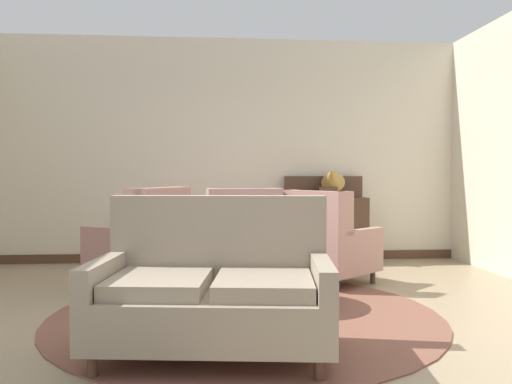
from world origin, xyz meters
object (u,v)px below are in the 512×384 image
(armchair_near_sideboard, at_px, (144,247))
(armchair_near_window, at_px, (241,242))
(gramophone, at_px, (331,180))
(settee, at_px, (214,292))
(sideboard, at_px, (326,225))
(porcelain_vase, at_px, (267,234))
(coffee_table, at_px, (270,261))
(armchair_foreground_right, at_px, (325,244))

(armchair_near_sideboard, height_order, armchair_near_window, armchair_near_sideboard)
(armchair_near_sideboard, height_order, gramophone, gramophone)
(armchair_near_window, height_order, gramophone, gramophone)
(settee, relative_size, sideboard, 1.38)
(settee, xyz_separation_m, gramophone, (1.55, 3.34, 0.70))
(armchair_near_sideboard, xyz_separation_m, sideboard, (2.20, 1.51, 0.06))
(armchair_near_window, height_order, sideboard, sideboard)
(sideboard, bearing_deg, porcelain_vase, -114.73)
(coffee_table, bearing_deg, armchair_foreground_right, 51.64)
(armchair_foreground_right, bearing_deg, settee, 111.04)
(coffee_table, xyz_separation_m, armchair_near_sideboard, (-1.20, 0.71, 0.05))
(coffee_table, height_order, armchair_near_sideboard, armchair_near_sideboard)
(armchair_foreground_right, xyz_separation_m, gramophone, (0.35, 1.25, 0.68))
(coffee_table, relative_size, settee, 0.57)
(coffee_table, xyz_separation_m, armchair_foreground_right, (0.70, 0.88, 0.02))
(settee, height_order, armchair_near_window, armchair_near_window)
(sideboard, bearing_deg, armchair_foreground_right, -102.63)
(armchair_foreground_right, relative_size, sideboard, 0.98)
(armchair_near_sideboard, height_order, armchair_foreground_right, armchair_near_sideboard)
(armchair_near_window, bearing_deg, coffee_table, 93.42)
(armchair_near_sideboard, relative_size, sideboard, 0.92)
(gramophone, bearing_deg, coffee_table, -116.06)
(armchair_near_sideboard, height_order, sideboard, sideboard)
(porcelain_vase, relative_size, settee, 0.24)
(porcelain_vase, relative_size, armchair_near_sideboard, 0.36)
(sideboard, bearing_deg, settee, -113.66)
(coffee_table, height_order, gramophone, gramophone)
(armchair_near_window, bearing_deg, sideboard, -143.50)
(armchair_near_window, xyz_separation_m, gramophone, (1.24, 1.04, 0.67))
(settee, height_order, armchair_foreground_right, settee)
(porcelain_vase, height_order, armchair_near_sideboard, armchair_near_sideboard)
(coffee_table, height_order, settee, settee)
(armchair_foreground_right, height_order, armchair_near_window, armchair_near_window)
(porcelain_vase, height_order, armchair_foreground_right, armchair_foreground_right)
(coffee_table, bearing_deg, sideboard, 65.84)
(coffee_table, relative_size, armchair_near_sideboard, 0.86)
(porcelain_vase, height_order, gramophone, gramophone)
(armchair_near_window, distance_m, gramophone, 1.76)
(sideboard, bearing_deg, coffee_table, -114.16)
(armchair_near_sideboard, distance_m, armchair_near_window, 1.07)
(coffee_table, bearing_deg, porcelain_vase, 175.65)
(armchair_foreground_right, bearing_deg, coffee_table, 102.60)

